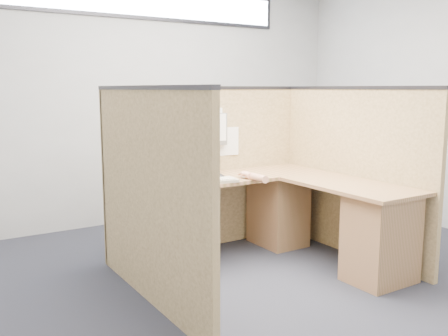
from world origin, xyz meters
TOP-DOWN VIEW (x-y plane):
  - floor at (0.00, 0.00)m, footprint 5.00×5.00m
  - wall_back at (0.00, 2.25)m, footprint 5.00×0.00m
  - clerestory_window at (0.00, 2.23)m, footprint 3.30×0.04m
  - cubicle_partitions at (0.00, 0.43)m, footprint 2.06×1.83m
  - l_desk at (0.18, 0.29)m, footprint 1.95×1.75m
  - laptop at (-0.18, 0.77)m, footprint 0.35×0.37m
  - keyboard at (-0.29, 0.47)m, footprint 0.50×0.23m
  - mouse at (0.08, 0.49)m, footprint 0.11×0.09m
  - hand_forearm at (0.09, 0.37)m, footprint 0.10×0.34m
  - blue_poster at (-0.73, 0.97)m, footprint 0.19×0.01m
  - american_flag at (-0.54, 0.96)m, footprint 0.19×0.01m
  - file_holder at (0.05, 0.94)m, footprint 0.23×0.05m
  - paper_left at (0.03, 0.97)m, footprint 0.24×0.01m
  - paper_right at (0.22, 0.97)m, footprint 0.21×0.02m

SIDE VIEW (x-z plane):
  - floor at x=0.00m, z-range 0.00..0.00m
  - l_desk at x=0.18m, z-range 0.03..0.76m
  - keyboard at x=-0.29m, z-range 0.73..0.76m
  - mouse at x=0.08m, z-range 0.73..0.77m
  - hand_forearm at x=0.09m, z-range 0.73..0.80m
  - cubicle_partitions at x=0.00m, z-range 0.00..1.53m
  - laptop at x=-0.18m, z-range 0.68..0.89m
  - paper_right at x=0.22m, z-range 0.87..1.14m
  - file_holder at x=0.05m, z-range 0.98..1.28m
  - paper_left at x=0.03m, z-range 1.03..1.33m
  - blue_poster at x=-0.73m, z-range 1.10..1.35m
  - american_flag at x=-0.54m, z-range 1.14..1.47m
  - wall_back at x=0.00m, z-range -1.10..3.90m
  - clerestory_window at x=0.00m, z-range 2.26..2.64m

